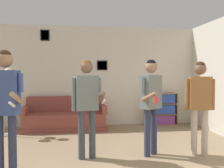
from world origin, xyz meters
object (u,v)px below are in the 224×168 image
object	(u,v)px
floor_lamp	(3,82)
person_spectator_near_bookshelf	(200,98)
bookshelf	(162,109)
couch	(65,118)
person_watcher_holding_cup	(151,97)
person_player_foreground_center	(87,98)
person_player_foreground_left	(5,99)

from	to	relation	value
floor_lamp	person_spectator_near_bookshelf	world-z (taller)	person_spectator_near_bookshelf
floor_lamp	bookshelf	bearing A→B (deg)	9.72
couch	person_watcher_holding_cup	bearing A→B (deg)	-55.32
couch	person_player_foreground_center	distance (m)	2.45
bookshelf	person_player_foreground_left	world-z (taller)	person_player_foreground_left
person_watcher_holding_cup	person_player_foreground_left	bearing A→B (deg)	-164.90
couch	person_spectator_near_bookshelf	bearing A→B (deg)	-44.53
person_watcher_holding_cup	bookshelf	bearing A→B (deg)	66.93
person_watcher_holding_cup	floor_lamp	bearing A→B (deg)	148.60
couch	floor_lamp	bearing A→B (deg)	-160.58
floor_lamp	person_spectator_near_bookshelf	xyz separation A→B (m)	(3.78, -1.89, -0.24)
couch	person_spectator_near_bookshelf	size ratio (longest dim) A/B	1.27
bookshelf	floor_lamp	distance (m)	4.13
person_watcher_holding_cup	couch	bearing A→B (deg)	124.68
person_player_foreground_left	person_player_foreground_center	xyz separation A→B (m)	(1.12, 0.59, -0.07)
person_watcher_holding_cup	person_spectator_near_bookshelf	size ratio (longest dim) A/B	1.02
floor_lamp	person_player_foreground_center	world-z (taller)	person_player_foreground_center
bookshelf	person_spectator_near_bookshelf	size ratio (longest dim) A/B	0.55
person_player_foreground_center	couch	bearing A→B (deg)	101.69
person_player_foreground_center	person_watcher_holding_cup	size ratio (longest dim) A/B	0.99
couch	person_watcher_holding_cup	distance (m)	2.86
person_player_foreground_left	couch	bearing A→B (deg)	77.24
bookshelf	person_player_foreground_left	xyz separation A→B (m)	(-3.28, -3.08, 0.64)
couch	person_player_foreground_left	bearing A→B (deg)	-102.76
person_watcher_holding_cup	person_spectator_near_bookshelf	world-z (taller)	person_watcher_holding_cup
person_player_foreground_left	person_watcher_holding_cup	bearing A→B (deg)	15.10
couch	bookshelf	xyz separation A→B (m)	(2.63, 0.20, 0.16)
person_player_foreground_center	floor_lamp	bearing A→B (deg)	135.47
floor_lamp	person_player_foreground_left	xyz separation A→B (m)	(0.71, -2.39, -0.15)
bookshelf	person_player_foreground_center	xyz separation A→B (m)	(-2.16, -2.49, 0.57)
floor_lamp	person_watcher_holding_cup	world-z (taller)	person_watcher_holding_cup
bookshelf	person_watcher_holding_cup	world-z (taller)	person_watcher_holding_cup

